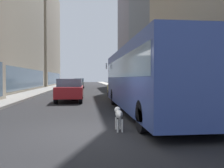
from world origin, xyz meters
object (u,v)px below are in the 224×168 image
car_silver_sedan (79,83)px  dalmatian_dog (119,114)px  car_red_coupe (70,90)px  transit_bus (146,76)px  pedestrian_in_coat (207,91)px  car_yellow_taxi (120,88)px

car_silver_sedan → dalmatian_dog: car_silver_sedan is taller
car_silver_sedan → car_red_coupe: (-0.00, -22.85, 0.00)m
car_red_coupe → transit_bus: bearing=-57.1°
transit_bus → dalmatian_dog: 4.35m
car_silver_sedan → pedestrian_in_coat: size_ratio=2.42×
transit_bus → car_silver_sedan: 29.33m
car_red_coupe → pedestrian_in_coat: 9.33m
car_silver_sedan → car_red_coupe: size_ratio=0.90×
car_silver_sedan → pedestrian_in_coat: (7.46, -28.46, 0.19)m
car_silver_sedan → car_yellow_taxi: (4.00, -20.41, 0.00)m
transit_bus → car_yellow_taxi: (0.00, 8.63, -0.95)m
transit_bus → car_red_coupe: bearing=122.9°
car_red_coupe → dalmatian_dog: car_red_coupe is taller
transit_bus → car_yellow_taxi: transit_bus is taller
car_yellow_taxi → car_red_coupe: bearing=-148.6°
transit_bus → pedestrian_in_coat: 3.59m
car_red_coupe → dalmatian_dog: bearing=-77.7°
car_yellow_taxi → car_red_coupe: same height
transit_bus → pedestrian_in_coat: size_ratio=6.82×
car_red_coupe → dalmatian_dog: (2.17, -9.93, -0.31)m
transit_bus → car_silver_sedan: bearing=97.8°
car_silver_sedan → car_yellow_taxi: same height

